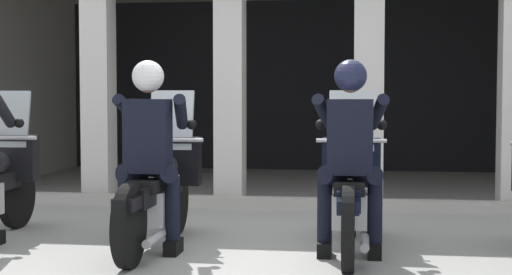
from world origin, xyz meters
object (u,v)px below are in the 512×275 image
police_officer_center_left (149,140)px  motorcycle_center_right (350,191)px  police_officer_center_right (350,141)px  motorcycle_center_left (159,189)px

police_officer_center_left → motorcycle_center_right: police_officer_center_left is taller
police_officer_center_left → police_officer_center_right: same height
motorcycle_center_left → police_officer_center_right: bearing=2.3°
motorcycle_center_left → motorcycle_center_right: size_ratio=1.00×
police_officer_center_left → police_officer_center_right: (1.63, 0.10, 0.00)m
motorcycle_center_left → police_officer_center_right: size_ratio=1.29×
police_officer_center_left → motorcycle_center_right: size_ratio=0.78×
motorcycle_center_left → motorcycle_center_right: bearing=12.2°
police_officer_center_left → motorcycle_center_left: bearing=98.4°
motorcycle_center_left → police_officer_center_right: police_officer_center_right is taller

